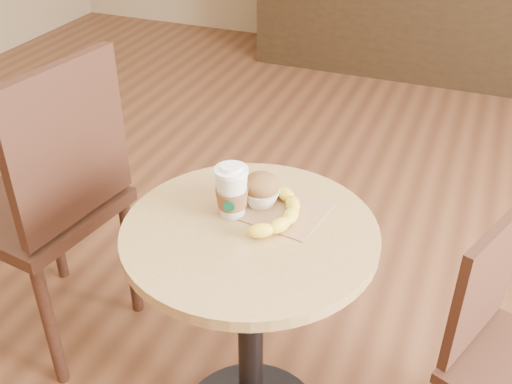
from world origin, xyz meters
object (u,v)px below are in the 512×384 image
banana (275,210)px  muffin (261,190)px  coffee_cup (232,193)px  chair_left (50,199)px  cafe_table (250,304)px  chair_right (508,352)px

banana → muffin: bearing=134.9°
coffee_cup → muffin: bearing=36.9°
chair_left → coffee_cup: size_ratio=7.46×
muffin → cafe_table: bearing=-83.6°
chair_right → coffee_cup: size_ratio=5.64×
chair_right → muffin: 0.76m
chair_right → banana: size_ratio=3.10×
cafe_table → banana: 0.28m
chair_right → coffee_cup: coffee_cup is taller
chair_left → muffin: size_ratio=10.69×
cafe_table → chair_left: chair_left is taller
chair_left → coffee_cup: 0.72m
cafe_table → banana: (0.04, 0.07, 0.27)m
chair_left → banana: size_ratio=4.10×
cafe_table → chair_right: chair_right is taller
chair_right → muffin: muffin is taller
chair_left → chair_right: size_ratio=1.32×
chair_left → coffee_cup: bearing=90.2°
cafe_table → chair_left: (-0.74, 0.14, 0.07)m
banana → chair_left: bearing=166.5°
muffin → chair_left: bearing=177.5°
chair_left → coffee_cup: chair_left is taller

